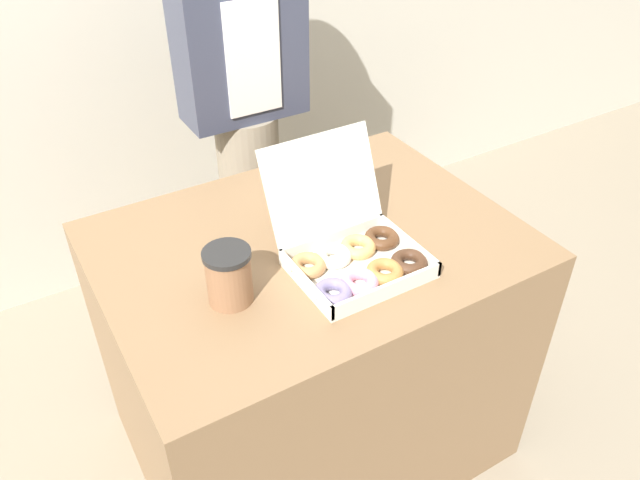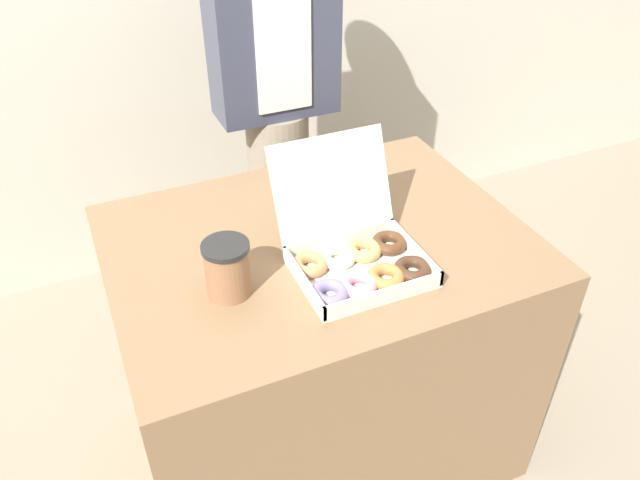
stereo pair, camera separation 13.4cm
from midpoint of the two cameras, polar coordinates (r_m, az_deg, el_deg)
The scene contains 5 objects.
ground_plane at distance 2.10m, azimuth 1.81°, elevation -17.33°, with size 14.00×14.00×0.00m, color gray.
table at distance 1.81m, azimuth 2.04°, elevation -9.99°, with size 1.03×0.78×0.78m.
donut_box at distance 1.44m, azimuth 6.03°, elevation -1.47°, with size 0.32×0.33×0.26m.
coffee_cup at distance 1.36m, azimuth -5.66°, elevation -2.72°, with size 0.10×0.10×0.13m.
person_customer at distance 2.06m, azimuth -2.21°, elevation 13.36°, with size 0.39×0.22×1.59m.
Camera 2 is at (-0.50, -1.15, 1.69)m, focal length 35.00 mm.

